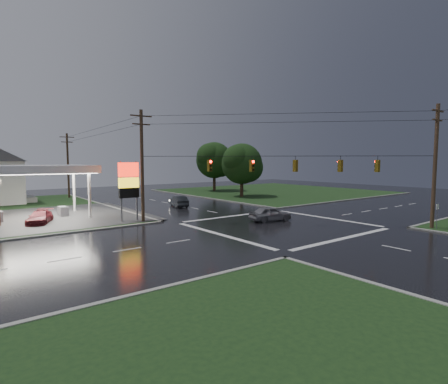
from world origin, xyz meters
TOP-DOWN VIEW (x-y plane):
  - ground at (0.00, 0.00)m, footprint 120.00×120.00m
  - grass_ne at (26.00, 26.00)m, footprint 36.00×36.00m
  - pylon_sign at (-10.50, 10.50)m, footprint 2.00×0.35m
  - utility_pole_nw at (-9.50, 9.50)m, footprint 2.20×0.32m
  - utility_pole_se at (9.50, -9.50)m, footprint 2.20×0.32m
  - utility_pole_n at (-9.50, 38.00)m, footprint 2.20×0.32m
  - traffic_signals at (0.02, -0.02)m, footprint 26.87×26.87m
  - tree_ne_near at (14.14, 21.99)m, footprint 7.99×6.80m
  - tree_ne_far at (17.15, 33.99)m, footprint 8.46×7.20m
  - car_north at (-0.80, 17.44)m, footprint 2.60×4.62m
  - car_crossing at (0.97, 2.25)m, footprint 4.65×2.76m
  - car_pump at (-17.83, 14.65)m, footprint 3.36×4.66m

SIDE VIEW (x-z plane):
  - ground at x=0.00m, z-range 0.00..0.00m
  - grass_ne at x=26.00m, z-range 0.00..0.08m
  - car_pump at x=-17.83m, z-range 0.00..1.25m
  - car_north at x=-0.80m, z-range 0.00..1.44m
  - car_crossing at x=0.97m, z-range 0.00..1.49m
  - pylon_sign at x=-10.50m, z-range 1.01..7.01m
  - utility_pole_n at x=-9.50m, z-range 0.22..10.72m
  - tree_ne_near at x=14.14m, z-range 1.07..10.05m
  - utility_pole_nw at x=-9.50m, z-range 0.22..11.22m
  - utility_pole_se at x=9.50m, z-range 0.22..11.22m
  - tree_ne_far at x=17.15m, z-range 1.28..11.08m
  - traffic_signals at x=0.02m, z-range 5.75..7.22m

